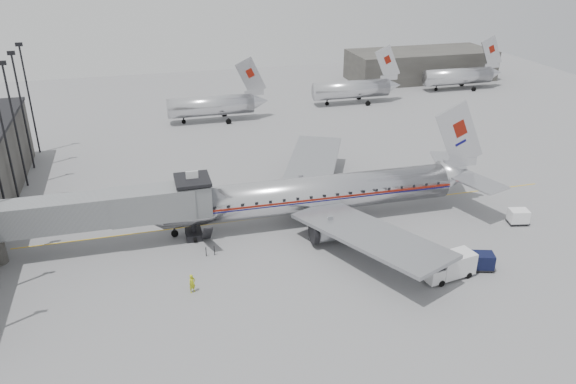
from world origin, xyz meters
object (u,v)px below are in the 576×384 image
at_px(service_van, 449,266).
at_px(baggage_cart_white, 518,216).
at_px(airliner, 317,194).
at_px(baggage_cart_navy, 482,261).
at_px(ramp_worker, 192,283).

height_order(service_van, baggage_cart_white, service_van).
distance_m(service_van, baggage_cart_white, 14.46).
xyz_separation_m(airliner, baggage_cart_white, (20.41, -6.53, -2.21)).
bearing_deg(baggage_cart_white, service_van, -136.95).
height_order(airliner, baggage_cart_white, airliner).
xyz_separation_m(baggage_cart_navy, baggage_cart_white, (8.77, 6.88, -0.01)).
distance_m(service_van, ramp_worker, 22.72).
distance_m(airliner, baggage_cart_white, 21.54).
bearing_deg(baggage_cart_navy, service_van, -155.44).
relative_size(service_van, baggage_cart_navy, 2.10).
distance_m(baggage_cart_navy, ramp_worker, 26.29).
bearing_deg(baggage_cart_navy, baggage_cart_white, 55.62).
bearing_deg(baggage_cart_navy, airliner, 148.44).
height_order(airliner, baggage_cart_navy, airliner).
bearing_deg(service_van, airliner, 110.07).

